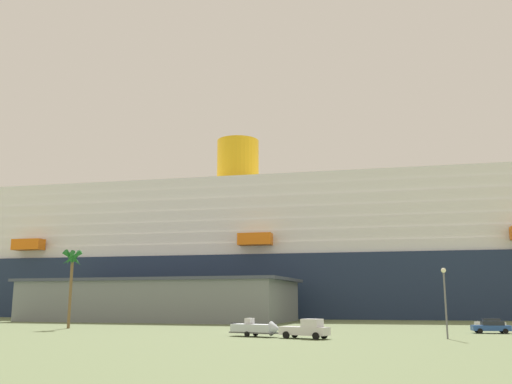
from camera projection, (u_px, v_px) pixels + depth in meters
name	position (u px, v px, depth m)	size (l,w,h in m)	color
ground_plane	(298.00, 323.00, 106.31)	(600.00, 600.00, 0.00)	#66754C
cruise_ship	(400.00, 259.00, 141.30)	(304.78, 61.49, 53.80)	#1E2D4C
terminal_building	(159.00, 300.00, 118.51)	(57.35, 25.88, 8.65)	slate
pickup_truck	(306.00, 329.00, 63.67)	(5.92, 3.32, 2.20)	silver
small_boat_on_trailer	(258.00, 328.00, 67.08)	(7.49, 3.28, 2.15)	#595960
palm_tree	(72.00, 264.00, 88.86)	(3.63, 3.37, 12.13)	brown
street_lamp	(445.00, 292.00, 63.88)	(0.56, 0.56, 7.89)	slate
parked_car_silver_sedan	(490.00, 323.00, 85.38)	(4.46, 2.40, 1.58)	silver
parked_car_green_wagon	(109.00, 318.00, 109.98)	(4.67, 2.71, 1.58)	#2D723F
parked_car_blue_suv	(491.00, 327.00, 74.10)	(5.03, 2.69, 1.58)	#264C99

